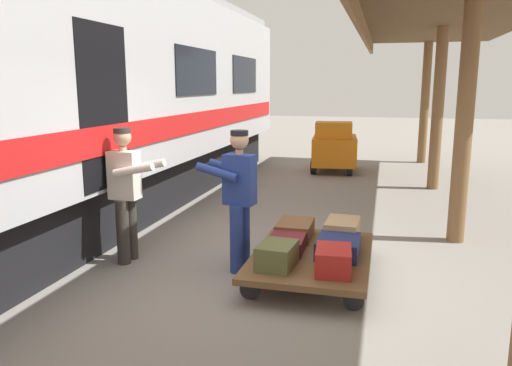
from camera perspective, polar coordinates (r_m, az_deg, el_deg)
ground_plane at (r=6.05m, az=3.08°, el=-10.40°), size 60.00×60.00×0.00m
train_car at (r=7.34m, az=-27.10°, el=8.70°), size 3.03×18.08×4.00m
luggage_cart at (r=5.95m, az=6.40°, el=-8.33°), size 1.34×2.00×0.29m
suitcase_navy_fabric at (r=5.87m, az=9.36°, el=-7.18°), size 0.48×0.61×0.21m
suitcase_maroon_trunk at (r=5.95m, az=3.53°, el=-6.95°), size 0.42×0.57×0.18m
suitcase_olive_duffel at (r=5.43m, az=2.42°, el=-8.27°), size 0.41×0.52×0.26m
suitcase_red_plastic at (r=5.34m, az=8.82°, el=-8.71°), size 0.41×0.53×0.26m
suitcase_tan_vintage at (r=6.39m, az=9.83°, el=-5.37°), size 0.42×0.59×0.27m
suitcase_brown_leather at (r=6.47m, az=4.47°, el=-5.33°), size 0.44×0.59×0.21m
porter_in_overalls at (r=5.95m, az=-2.05°, el=-1.44°), size 0.70×0.49×1.70m
porter_by_door at (r=6.43m, az=-14.59°, el=-0.83°), size 0.67×0.43×1.70m
baggage_tug at (r=13.06m, az=8.93°, el=4.03°), size 1.25×1.79×1.30m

